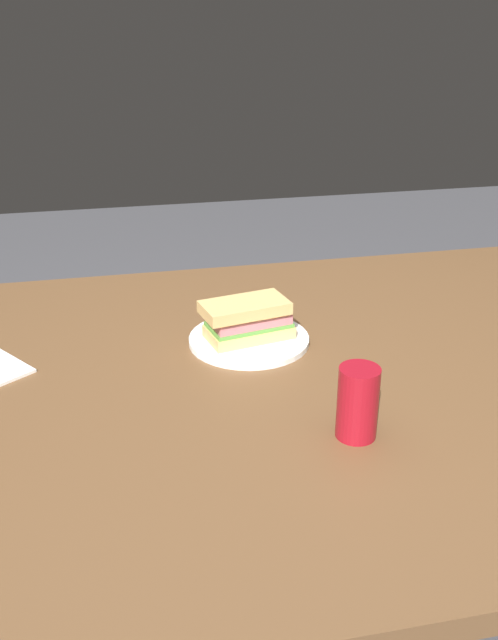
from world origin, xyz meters
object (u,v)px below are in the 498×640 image
(sandwich, at_px, (248,319))
(paper_plate, at_px, (249,340))
(dining_table, at_px, (246,413))
(soda_can_red, at_px, (358,403))

(sandwich, bearing_deg, paper_plate, -141.99)
(dining_table, xyz_separation_m, soda_can_red, (-0.13, 0.22, 0.13))
(sandwich, height_order, soda_can_red, soda_can_red)
(dining_table, bearing_deg, sandwich, -103.44)
(dining_table, bearing_deg, soda_can_red, 121.62)
(dining_table, relative_size, soda_can_red, 14.57)
(paper_plate, height_order, sandwich, sandwich)
(dining_table, height_order, soda_can_red, soda_can_red)
(soda_can_red, bearing_deg, dining_table, -58.38)
(sandwich, distance_m, soda_can_red, 0.38)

